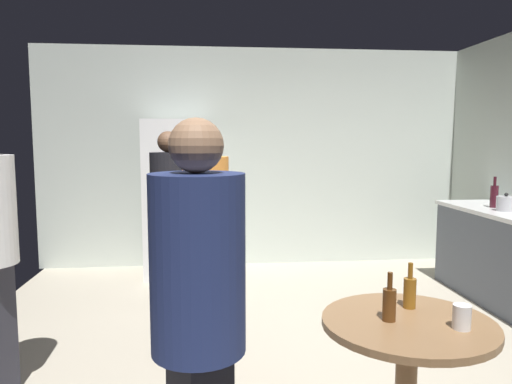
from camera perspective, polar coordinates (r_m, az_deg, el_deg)
ground_plane at (r=3.76m, az=3.90°, el=-19.31°), size 5.20×5.20×0.10m
wall_back at (r=6.01m, az=-0.19°, el=4.11°), size 5.32×0.06×2.70m
refrigerator at (r=5.60m, az=-9.55°, el=-0.75°), size 0.70×0.68×1.80m
kettle at (r=5.11m, az=27.74°, el=-1.24°), size 0.24×0.17×0.18m
wine_bottle_on_counter at (r=5.32m, az=26.59°, el=-0.40°), size 0.08×0.08×0.31m
foreground_table at (r=2.44m, az=17.66°, el=-16.71°), size 0.80×0.80×0.73m
beer_bottle_amber at (r=2.54m, az=17.91°, el=-11.26°), size 0.06×0.06×0.23m
beer_bottle_brown at (r=2.35m, az=15.65°, el=-12.68°), size 0.06×0.06×0.23m
plastic_cup_white at (r=2.36m, az=23.39°, el=-13.55°), size 0.08×0.08×0.11m
person_in_black_shirt at (r=4.48m, az=-10.34°, el=-1.65°), size 0.46×0.46×1.65m
person_in_navy_shirt at (r=1.77m, az=-6.91°, el=-13.85°), size 0.46×0.46×1.65m
person_in_orange_shirt at (r=3.57m, az=-5.99°, el=-3.67°), size 0.43×0.43×1.64m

